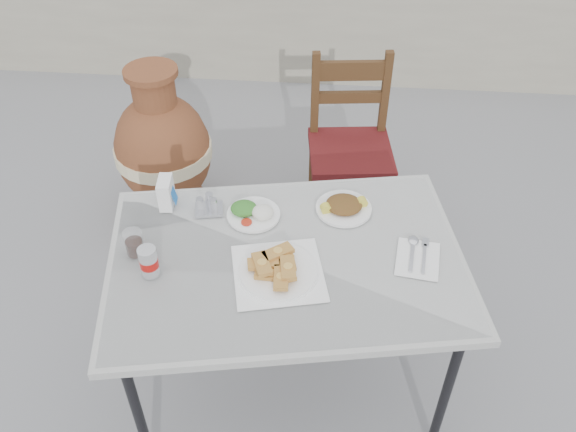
# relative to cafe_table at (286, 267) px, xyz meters

# --- Properties ---
(ground) EXTENTS (80.00, 80.00, 0.00)m
(ground) POSITION_rel_cafe_table_xyz_m (-0.06, -0.03, -0.64)
(ground) COLOR slate
(ground) RESTS_ON ground
(cafe_table) EXTENTS (1.25, 0.96, 0.69)m
(cafe_table) POSITION_rel_cafe_table_xyz_m (0.00, 0.00, 0.00)
(cafe_table) COLOR black
(cafe_table) RESTS_ON ground
(pide_plate) EXTENTS (0.33, 0.33, 0.06)m
(pide_plate) POSITION_rel_cafe_table_xyz_m (-0.02, -0.07, 0.07)
(pide_plate) COLOR white
(pide_plate) RESTS_ON cafe_table
(salad_rice_plate) EXTENTS (0.18, 0.18, 0.05)m
(salad_rice_plate) POSITION_rel_cafe_table_xyz_m (-0.13, 0.19, 0.07)
(salad_rice_plate) COLOR white
(salad_rice_plate) RESTS_ON cafe_table
(salad_chopped_plate) EXTENTS (0.19, 0.19, 0.04)m
(salad_chopped_plate) POSITION_rel_cafe_table_xyz_m (0.18, 0.25, 0.06)
(salad_chopped_plate) COLOR white
(salad_chopped_plate) RESTS_ON cafe_table
(soda_can) EXTENTS (0.06, 0.06, 0.10)m
(soda_can) POSITION_rel_cafe_table_xyz_m (-0.41, -0.11, 0.10)
(soda_can) COLOR silver
(soda_can) RESTS_ON cafe_table
(cola_glass) EXTENTS (0.06, 0.06, 0.09)m
(cola_glass) POSITION_rel_cafe_table_xyz_m (-0.48, -0.02, 0.09)
(cola_glass) COLOR white
(cola_glass) RESTS_ON cafe_table
(napkin_holder) EXTENTS (0.06, 0.09, 0.11)m
(napkin_holder) POSITION_rel_cafe_table_xyz_m (-0.44, 0.22, 0.10)
(napkin_holder) COLOR white
(napkin_holder) RESTS_ON cafe_table
(condiment_caddy) EXTENTS (0.11, 0.09, 0.07)m
(condiment_caddy) POSITION_rel_cafe_table_xyz_m (-0.29, 0.20, 0.07)
(condiment_caddy) COLOR silver
(condiment_caddy) RESTS_ON cafe_table
(cutlery_napkin) EXTENTS (0.16, 0.20, 0.01)m
(cutlery_napkin) POSITION_rel_cafe_table_xyz_m (0.42, 0.04, 0.05)
(cutlery_napkin) COLOR white
(cutlery_napkin) RESTS_ON cafe_table
(chair) EXTENTS (0.42, 0.42, 0.85)m
(chair) POSITION_rel_cafe_table_xyz_m (0.21, 0.99, -0.20)
(chair) COLOR #38200F
(chair) RESTS_ON ground
(terracotta_urn) EXTENTS (0.46, 0.46, 0.81)m
(terracotta_urn) POSITION_rel_cafe_table_xyz_m (-0.68, 0.97, -0.27)
(terracotta_urn) COLOR brown
(terracotta_urn) RESTS_ON ground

